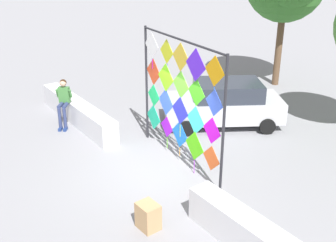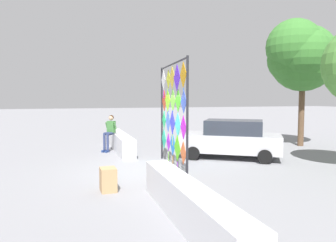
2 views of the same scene
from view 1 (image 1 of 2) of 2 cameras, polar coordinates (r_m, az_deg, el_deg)
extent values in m
plane|color=gray|center=(11.48, -1.26, -6.99)|extent=(120.00, 120.00, 0.00)
cube|color=silver|center=(14.72, -12.29, 1.24)|extent=(4.79, 0.56, 0.77)
cylinder|color=#232328|center=(12.76, -2.95, 5.01)|extent=(0.07, 0.07, 3.57)
cylinder|color=#232328|center=(9.81, 7.61, -1.04)|extent=(0.07, 0.07, 3.57)
cylinder|color=#232328|center=(10.72, 1.75, 11.08)|extent=(3.78, 0.38, 0.06)
cube|color=#1BCE96|center=(12.76, -1.99, 0.51)|extent=(0.81, 0.08, 0.81)
cube|color=#A215F1|center=(12.16, -0.16, -0.81)|extent=(0.66, 0.07, 0.66)
cylinder|color=#61E516|center=(12.38, -0.11, -2.98)|extent=(0.02, 0.02, 0.37)
cube|color=blue|center=(11.61, 1.61, -1.84)|extent=(0.79, 0.08, 0.80)
cylinder|color=orange|center=(11.85, 1.62, -4.20)|extent=(0.02, 0.02, 0.29)
cube|color=#4EDA0D|center=(11.04, 3.65, -3.44)|extent=(0.84, 0.08, 0.84)
cylinder|color=#A416E5|center=(11.35, 3.60, -6.36)|extent=(0.02, 0.02, 0.46)
cube|color=#ED581E|center=(10.51, 5.95, -5.11)|extent=(0.69, 0.07, 0.69)
cube|color=#19DC6A|center=(12.47, -1.97, 3.51)|extent=(0.69, 0.07, 0.69)
cube|color=#3D6FF7|center=(11.91, -0.30, 2.60)|extent=(0.80, 0.08, 0.80)
cube|color=#252AEE|center=(11.28, 1.67, 1.43)|extent=(0.80, 0.08, 0.80)
cylinder|color=yellow|center=(11.52, 1.67, -1.29)|extent=(0.02, 0.02, 0.38)
cube|color=#37E9E0|center=(10.74, 3.79, 0.09)|extent=(0.79, 0.08, 0.79)
cube|color=#D00BE0|center=(10.22, 6.03, -1.34)|extent=(0.71, 0.07, 0.71)
cube|color=red|center=(12.26, -2.01, 6.73)|extent=(0.80, 0.08, 0.80)
cylinder|color=#16BDE5|center=(12.43, -1.94, 4.43)|extent=(0.02, 0.02, 0.24)
cube|color=#82F918|center=(11.63, -0.31, 5.97)|extent=(0.82, 0.08, 0.82)
cube|color=#6CE334|center=(11.03, 1.76, 4.99)|extent=(0.76, 0.08, 0.77)
cube|color=#41CC1C|center=(10.48, 3.92, 3.90)|extent=(0.72, 0.07, 0.73)
cube|color=blue|center=(9.89, 6.35, 2.48)|extent=(0.68, 0.07, 0.68)
cube|color=white|center=(12.07, -2.25, 10.32)|extent=(0.76, 0.08, 0.77)
cylinder|color=#AF16E5|center=(12.21, -2.17, 7.88)|extent=(0.02, 0.02, 0.30)
cube|color=#CAD21A|center=(11.43, -0.19, 9.51)|extent=(0.68, 0.07, 0.68)
cylinder|color=#2016E5|center=(11.55, -0.14, 7.35)|extent=(0.02, 0.02, 0.22)
cube|color=gold|center=(10.80, 1.72, 8.75)|extent=(0.76, 0.08, 0.76)
cube|color=#521CE9|center=(10.26, 3.80, 7.67)|extent=(0.84, 0.08, 0.84)
cube|color=orange|center=(9.66, 6.42, 6.81)|extent=(0.74, 0.08, 0.74)
cylinder|color=blue|center=(9.83, 6.32, 3.84)|extent=(0.02, 0.02, 0.32)
cylinder|color=navy|center=(14.27, -14.59, 0.29)|extent=(0.11, 0.11, 0.77)
cylinder|color=navy|center=(14.30, -14.50, 2.15)|extent=(0.41, 0.37, 0.13)
cube|color=navy|center=(14.35, -14.53, -1.06)|extent=(0.25, 0.23, 0.09)
cylinder|color=navy|center=(14.21, -13.94, 0.27)|extent=(0.11, 0.11, 0.77)
cylinder|color=navy|center=(14.25, -13.86, 2.14)|extent=(0.41, 0.37, 0.13)
cube|color=navy|center=(14.30, -13.88, -1.08)|extent=(0.25, 0.23, 0.09)
cube|color=#3D7538|center=(14.36, -14.04, 3.53)|extent=(0.38, 0.40, 0.52)
sphere|color=tan|center=(14.24, -14.20, 5.05)|extent=(0.22, 0.22, 0.22)
sphere|color=#382314|center=(14.25, -14.18, 5.13)|extent=(0.22, 0.22, 0.22)
cylinder|color=#3D7538|center=(14.40, -14.92, 3.70)|extent=(0.19, 0.18, 0.31)
cylinder|color=#3D7538|center=(14.26, -13.24, 3.69)|extent=(0.19, 0.18, 0.31)
cube|color=#B7B7BC|center=(14.26, 7.51, 1.83)|extent=(3.52, 4.21, 0.70)
cube|color=#282D38|center=(14.07, 8.20, 4.23)|extent=(2.43, 2.65, 0.56)
cylinder|color=black|center=(13.44, 2.48, -0.98)|extent=(0.45, 0.55, 0.52)
cylinder|color=black|center=(14.98, 1.84, 1.67)|extent=(0.45, 0.55, 0.52)
cylinder|color=black|center=(13.96, 13.44, -0.68)|extent=(0.45, 0.55, 0.52)
cylinder|color=black|center=(15.44, 11.74, 1.86)|extent=(0.45, 0.55, 0.52)
cube|color=tan|center=(9.30, -2.74, -12.91)|extent=(0.50, 0.41, 0.61)
cylinder|color=brown|center=(18.59, 14.96, 9.81)|extent=(0.29, 0.29, 3.36)
camera|label=2|loc=(5.03, 67.12, -36.54)|focal=34.49mm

